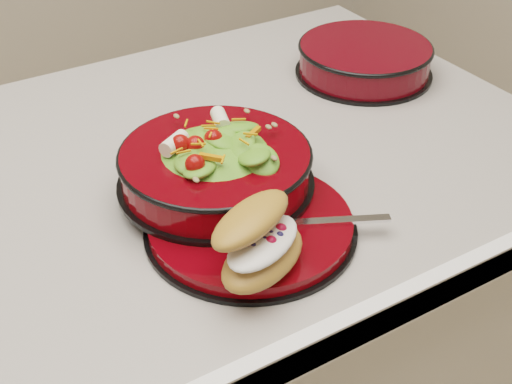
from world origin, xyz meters
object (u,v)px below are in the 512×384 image
dinner_plate (252,225)px  extra_bowl (365,58)px  croissant (260,241)px  fork (317,222)px  salad_bowl (215,160)px

dinner_plate → extra_bowl: (0.39, 0.27, 0.02)m
dinner_plate → croissant: croissant is taller
dinner_plate → extra_bowl: 0.47m
croissant → dinner_plate: bearing=39.1°
dinner_plate → fork: bearing=-37.4°
dinner_plate → fork: fork is taller
dinner_plate → croissant: bearing=-115.1°
croissant → salad_bowl: bearing=52.0°
fork → extra_bowl: size_ratio=0.66×
extra_bowl → croissant: bearing=-140.6°
dinner_plate → fork: (0.06, -0.05, 0.01)m
salad_bowl → extra_bowl: 0.43m
dinner_plate → salad_bowl: (-0.00, 0.09, 0.05)m
dinner_plate → fork: size_ratio=1.68×
croissant → extra_bowl: bearing=13.6°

